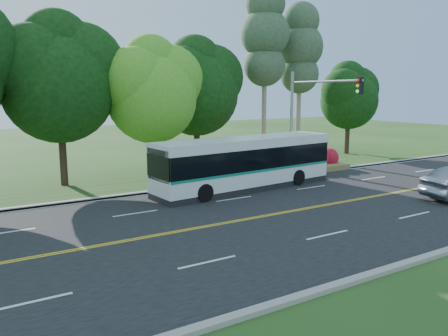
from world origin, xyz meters
TOP-DOWN VIEW (x-y plane):
  - ground at (0.00, 0.00)m, footprint 120.00×120.00m
  - road at (0.00, 0.00)m, footprint 60.00×14.00m
  - curb_north at (0.00, 7.15)m, footprint 60.00×0.30m
  - curb_south at (0.00, -7.15)m, footprint 60.00×0.30m
  - grass_verge at (0.00, 9.00)m, footprint 60.00×4.00m
  - lane_markings at (-0.09, 0.00)m, footprint 57.60×13.82m
  - tree_row at (-5.15, 12.13)m, footprint 44.70×9.10m
  - bougainvillea_hedge at (7.18, 8.15)m, footprint 9.50×2.25m
  - traffic_signal at (6.49, 5.40)m, footprint 0.42×6.10m
  - transit_bus at (1.40, 5.26)m, footprint 11.74×3.63m

SIDE VIEW (x-z plane):
  - ground at x=0.00m, z-range 0.00..0.00m
  - road at x=0.00m, z-range 0.00..0.02m
  - lane_markings at x=-0.09m, z-range 0.02..0.02m
  - grass_verge at x=0.00m, z-range 0.00..0.10m
  - curb_north at x=0.00m, z-range 0.00..0.15m
  - curb_south at x=0.00m, z-range 0.00..0.15m
  - bougainvillea_hedge at x=7.18m, z-range -0.03..1.47m
  - transit_bus at x=1.40m, z-range 0.01..3.03m
  - traffic_signal at x=6.49m, z-range 1.17..8.17m
  - tree_row at x=-5.15m, z-range -0.19..13.65m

